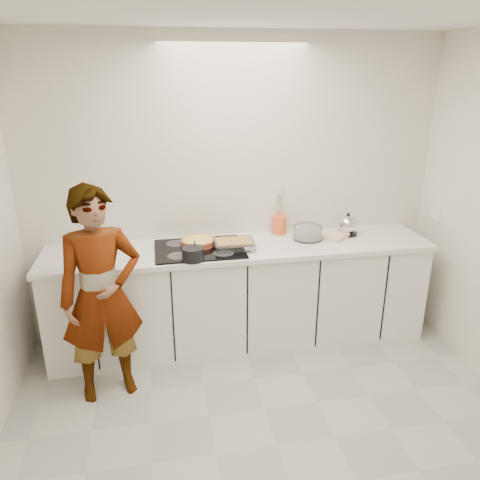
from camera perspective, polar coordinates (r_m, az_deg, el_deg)
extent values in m
cube|color=#B4B3A8|center=(3.33, 4.53, -23.71)|extent=(3.60, 3.20, 0.00)
cube|color=white|center=(2.42, 6.41, 27.08)|extent=(3.60, 3.20, 0.00)
cube|color=white|center=(4.09, -0.72, 5.96)|extent=(3.60, 0.00, 2.60)
cube|color=white|center=(4.56, 22.68, 2.88)|extent=(0.02, 0.15, 0.09)
cube|color=white|center=(4.10, 0.10, -6.95)|extent=(3.20, 0.58, 0.87)
cube|color=white|center=(3.91, 0.11, -1.01)|extent=(3.24, 0.64, 0.04)
cube|color=black|center=(3.84, -4.98, -1.08)|extent=(0.72, 0.54, 0.01)
cylinder|color=#9E4529|center=(3.91, -5.12, -0.23)|extent=(0.38, 0.38, 0.05)
cylinder|color=#F4CB51|center=(3.90, -5.12, 0.02)|extent=(0.33, 0.33, 0.01)
cylinder|color=black|center=(3.60, -5.76, -1.65)|extent=(0.22, 0.22, 0.09)
cylinder|color=silver|center=(3.61, -5.50, -0.89)|extent=(0.02, 0.07, 0.14)
cube|color=silver|center=(3.82, -0.77, -0.51)|extent=(0.32, 0.24, 0.06)
cube|color=tan|center=(3.81, -0.77, -0.21)|extent=(0.29, 0.20, 0.02)
cylinder|color=silver|center=(4.09, 8.24, 0.89)|extent=(0.30, 0.30, 0.12)
cylinder|color=white|center=(4.09, 8.23, 0.65)|extent=(0.25, 0.25, 0.05)
cube|color=white|center=(4.16, 11.62, 0.42)|extent=(0.26, 0.25, 0.03)
cylinder|color=black|center=(4.28, 12.88, 0.77)|extent=(0.18, 0.18, 0.02)
sphere|color=silver|center=(4.25, 12.97, 1.84)|extent=(0.17, 0.17, 0.17)
sphere|color=black|center=(4.23, 13.07, 3.04)|extent=(0.03, 0.03, 0.03)
cylinder|color=orange|center=(4.20, 4.83, 1.88)|extent=(0.14, 0.14, 0.16)
imported|color=white|center=(3.46, -16.53, -6.54)|extent=(0.66, 0.51, 1.60)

